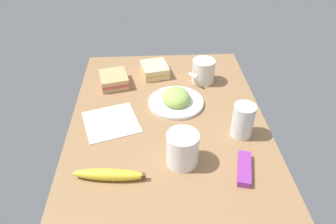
{
  "coord_description": "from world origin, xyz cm",
  "views": [
    {
      "loc": [
        80.31,
        -4.49,
        67.43
      ],
      "look_at": [
        0.0,
        0.0,
        5.0
      ],
      "focal_mm": 33.47,
      "sensor_mm": 36.0,
      "label": 1
    }
  ],
  "objects_px": {
    "glass_of_milk": "(243,122)",
    "sandwich_side": "(114,80)",
    "banana": "(109,175)",
    "sandwich_main": "(155,70)",
    "plate_of_food": "(176,100)",
    "coffee_mug_milky": "(203,71)",
    "snack_bar": "(244,169)",
    "coffee_mug_black": "(182,148)",
    "paper_napkin": "(111,122)"
  },
  "relations": [
    {
      "from": "glass_of_milk",
      "to": "paper_napkin",
      "type": "distance_m",
      "value": 0.42
    },
    {
      "from": "banana",
      "to": "paper_napkin",
      "type": "xyz_separation_m",
      "value": [
        -0.24,
        -0.02,
        -0.01
      ]
    },
    {
      "from": "plate_of_food",
      "to": "sandwich_side",
      "type": "relative_size",
      "value": 1.49
    },
    {
      "from": "sandwich_main",
      "to": "sandwich_side",
      "type": "height_order",
      "value": "same"
    },
    {
      "from": "paper_napkin",
      "to": "banana",
      "type": "bearing_deg",
      "value": 4.16
    },
    {
      "from": "coffee_mug_black",
      "to": "coffee_mug_milky",
      "type": "xyz_separation_m",
      "value": [
        -0.42,
        0.12,
        -0.0
      ]
    },
    {
      "from": "glass_of_milk",
      "to": "snack_bar",
      "type": "xyz_separation_m",
      "value": [
        0.15,
        -0.03,
        -0.04
      ]
    },
    {
      "from": "coffee_mug_milky",
      "to": "snack_bar",
      "type": "bearing_deg",
      "value": 5.86
    },
    {
      "from": "sandwich_side",
      "to": "paper_napkin",
      "type": "xyz_separation_m",
      "value": [
        0.23,
        0.01,
        -0.02
      ]
    },
    {
      "from": "banana",
      "to": "plate_of_food",
      "type": "bearing_deg",
      "value": 148.36
    },
    {
      "from": "coffee_mug_milky",
      "to": "sandwich_side",
      "type": "distance_m",
      "value": 0.34
    },
    {
      "from": "plate_of_food",
      "to": "sandwich_side",
      "type": "distance_m",
      "value": 0.27
    },
    {
      "from": "glass_of_milk",
      "to": "sandwich_side",
      "type": "bearing_deg",
      "value": -126.59
    },
    {
      "from": "coffee_mug_black",
      "to": "plate_of_food",
      "type": "bearing_deg",
      "value": 179.15
    },
    {
      "from": "plate_of_food",
      "to": "coffee_mug_black",
      "type": "distance_m",
      "value": 0.28
    },
    {
      "from": "coffee_mug_black",
      "to": "sandwich_side",
      "type": "height_order",
      "value": "coffee_mug_black"
    },
    {
      "from": "coffee_mug_black",
      "to": "sandwich_side",
      "type": "relative_size",
      "value": 0.87
    },
    {
      "from": "plate_of_food",
      "to": "snack_bar",
      "type": "distance_m",
      "value": 0.36
    },
    {
      "from": "coffee_mug_black",
      "to": "sandwich_side",
      "type": "distance_m",
      "value": 0.47
    },
    {
      "from": "plate_of_food",
      "to": "glass_of_milk",
      "type": "relative_size",
      "value": 1.78
    },
    {
      "from": "sandwich_side",
      "to": "banana",
      "type": "xyz_separation_m",
      "value": [
        0.47,
        0.02,
        -0.01
      ]
    },
    {
      "from": "banana",
      "to": "snack_bar",
      "type": "relative_size",
      "value": 1.65
    },
    {
      "from": "glass_of_milk",
      "to": "banana",
      "type": "relative_size",
      "value": 0.56
    },
    {
      "from": "sandwich_side",
      "to": "glass_of_milk",
      "type": "height_order",
      "value": "glass_of_milk"
    },
    {
      "from": "sandwich_side",
      "to": "glass_of_milk",
      "type": "distance_m",
      "value": 0.52
    },
    {
      "from": "sandwich_side",
      "to": "banana",
      "type": "distance_m",
      "value": 0.47
    },
    {
      "from": "plate_of_food",
      "to": "banana",
      "type": "bearing_deg",
      "value": -31.64
    },
    {
      "from": "sandwich_main",
      "to": "snack_bar",
      "type": "bearing_deg",
      "value": 23.84
    },
    {
      "from": "coffee_mug_black",
      "to": "paper_napkin",
      "type": "xyz_separation_m",
      "value": [
        -0.19,
        -0.22,
        -0.05
      ]
    },
    {
      "from": "coffee_mug_black",
      "to": "glass_of_milk",
      "type": "bearing_deg",
      "value": 118.61
    },
    {
      "from": "snack_bar",
      "to": "glass_of_milk",
      "type": "bearing_deg",
      "value": -175.4
    },
    {
      "from": "coffee_mug_milky",
      "to": "sandwich_side",
      "type": "height_order",
      "value": "coffee_mug_milky"
    },
    {
      "from": "snack_bar",
      "to": "coffee_mug_milky",
      "type": "bearing_deg",
      "value": -159.51
    },
    {
      "from": "glass_of_milk",
      "to": "banana",
      "type": "distance_m",
      "value": 0.42
    },
    {
      "from": "coffee_mug_milky",
      "to": "glass_of_milk",
      "type": "xyz_separation_m",
      "value": [
        0.31,
        0.07,
        0.0
      ]
    },
    {
      "from": "snack_bar",
      "to": "coffee_mug_black",
      "type": "bearing_deg",
      "value": -90.59
    },
    {
      "from": "plate_of_food",
      "to": "paper_napkin",
      "type": "xyz_separation_m",
      "value": [
        0.09,
        -0.22,
        -0.02
      ]
    },
    {
      "from": "banana",
      "to": "sandwich_side",
      "type": "bearing_deg",
      "value": -176.99
    },
    {
      "from": "coffee_mug_black",
      "to": "sandwich_main",
      "type": "relative_size",
      "value": 0.9
    },
    {
      "from": "coffee_mug_black",
      "to": "snack_bar",
      "type": "distance_m",
      "value": 0.18
    },
    {
      "from": "plate_of_food",
      "to": "sandwich_main",
      "type": "bearing_deg",
      "value": -161.04
    },
    {
      "from": "sandwich_side",
      "to": "paper_napkin",
      "type": "relative_size",
      "value": 0.79
    },
    {
      "from": "banana",
      "to": "snack_bar",
      "type": "xyz_separation_m",
      "value": [
        -0.01,
        0.36,
        -0.01
      ]
    },
    {
      "from": "sandwich_side",
      "to": "sandwich_main",
      "type": "bearing_deg",
      "value": 113.07
    },
    {
      "from": "coffee_mug_milky",
      "to": "banana",
      "type": "relative_size",
      "value": 0.53
    },
    {
      "from": "sandwich_main",
      "to": "banana",
      "type": "height_order",
      "value": "sandwich_main"
    },
    {
      "from": "coffee_mug_black",
      "to": "sandwich_main",
      "type": "xyz_separation_m",
      "value": [
        -0.48,
        -0.07,
        -0.03
      ]
    },
    {
      "from": "coffee_mug_milky",
      "to": "banana",
      "type": "xyz_separation_m",
      "value": [
        0.47,
        -0.32,
        -0.03
      ]
    },
    {
      "from": "coffee_mug_black",
      "to": "banana",
      "type": "xyz_separation_m",
      "value": [
        0.05,
        -0.2,
        -0.04
      ]
    },
    {
      "from": "plate_of_food",
      "to": "coffee_mug_milky",
      "type": "bearing_deg",
      "value": 141.18
    }
  ]
}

